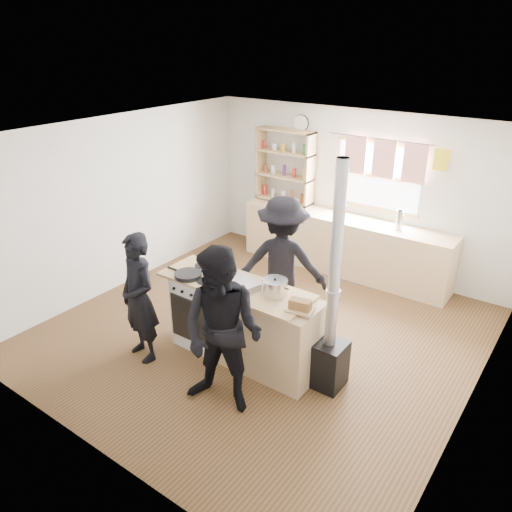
% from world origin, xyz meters
% --- Properties ---
extents(ground, '(5.00, 5.00, 0.01)m').
position_xyz_m(ground, '(0.00, 0.00, -0.01)').
color(ground, brown).
rests_on(ground, ground).
extents(back_counter, '(3.40, 0.55, 0.90)m').
position_xyz_m(back_counter, '(0.00, 2.22, 0.45)').
color(back_counter, '#D8B482').
rests_on(back_counter, ground).
extents(shelving_unit, '(1.00, 0.28, 1.20)m').
position_xyz_m(shelving_unit, '(-1.20, 2.34, 1.51)').
color(shelving_unit, tan).
rests_on(shelving_unit, back_counter).
extents(thermos, '(0.10, 0.10, 0.29)m').
position_xyz_m(thermos, '(0.85, 2.22, 1.05)').
color(thermos, silver).
rests_on(thermos, back_counter).
extents(cooking_island, '(1.97, 0.64, 0.93)m').
position_xyz_m(cooking_island, '(0.14, -0.55, 0.47)').
color(cooking_island, white).
rests_on(cooking_island, ground).
extents(skillet_greens, '(0.33, 0.33, 0.05)m').
position_xyz_m(skillet_greens, '(-0.54, -0.73, 0.96)').
color(skillet_greens, black).
rests_on(skillet_greens, cooking_island).
extents(roast_tray, '(0.45, 0.39, 0.08)m').
position_xyz_m(roast_tray, '(0.12, -0.57, 0.97)').
color(roast_tray, silver).
rests_on(roast_tray, cooking_island).
extents(stockpot_stove, '(0.22, 0.22, 0.18)m').
position_xyz_m(stockpot_stove, '(-0.32, -0.40, 1.01)').
color(stockpot_stove, silver).
rests_on(stockpot_stove, cooking_island).
extents(stockpot_counter, '(0.27, 0.27, 0.20)m').
position_xyz_m(stockpot_counter, '(0.51, -0.50, 1.02)').
color(stockpot_counter, silver).
rests_on(stockpot_counter, cooking_island).
extents(bread_board, '(0.31, 0.25, 0.12)m').
position_xyz_m(bread_board, '(0.90, -0.62, 0.98)').
color(bread_board, tan).
rests_on(bread_board, cooking_island).
extents(flue_heater, '(0.35, 0.35, 2.50)m').
position_xyz_m(flue_heater, '(1.17, -0.43, 0.64)').
color(flue_heater, black).
rests_on(flue_heater, ground).
extents(person_near_left, '(0.63, 0.49, 1.55)m').
position_xyz_m(person_near_left, '(-0.84, -1.23, 0.77)').
color(person_near_left, black).
rests_on(person_near_left, ground).
extents(person_near_right, '(0.96, 0.81, 1.75)m').
position_xyz_m(person_near_right, '(0.46, -1.33, 0.87)').
color(person_near_right, black).
rests_on(person_near_right, ground).
extents(person_far, '(1.28, 1.02, 1.73)m').
position_xyz_m(person_far, '(0.08, 0.33, 0.87)').
color(person_far, black).
rests_on(person_far, ground).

